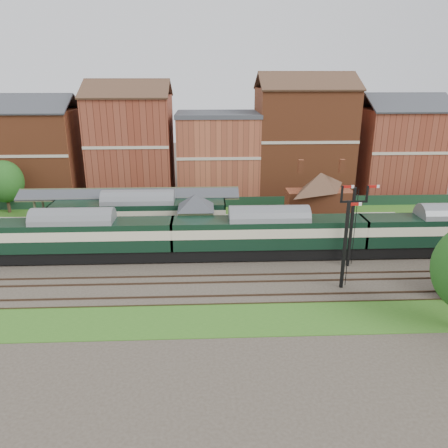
{
  "coord_description": "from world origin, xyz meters",
  "views": [
    {
      "loc": [
        -1.92,
        -41.42,
        18.0
      ],
      "look_at": [
        -0.05,
        2.0,
        3.0
      ],
      "focal_mm": 35.0,
      "sensor_mm": 36.0,
      "label": 1
    }
  ],
  "objects_px": {
    "semaphore_bracket": "(352,221)",
    "dmu_train": "(268,233)",
    "platform_railcar": "(139,215)",
    "signal_box": "(196,219)"
  },
  "relations": [
    {
      "from": "semaphore_bracket",
      "to": "dmu_train",
      "type": "bearing_deg",
      "value": 161.91
    },
    {
      "from": "platform_railcar",
      "to": "semaphore_bracket",
      "type": "bearing_deg",
      "value": -22.62
    },
    {
      "from": "signal_box",
      "to": "semaphore_bracket",
      "type": "bearing_deg",
      "value": -20.92
    },
    {
      "from": "semaphore_bracket",
      "to": "dmu_train",
      "type": "height_order",
      "value": "semaphore_bracket"
    },
    {
      "from": "semaphore_bracket",
      "to": "platform_railcar",
      "type": "bearing_deg",
      "value": 157.38
    },
    {
      "from": "dmu_train",
      "to": "platform_railcar",
      "type": "bearing_deg",
      "value": 155.02
    },
    {
      "from": "dmu_train",
      "to": "platform_railcar",
      "type": "distance_m",
      "value": 15.39
    },
    {
      "from": "platform_railcar",
      "to": "dmu_train",
      "type": "bearing_deg",
      "value": -24.98
    },
    {
      "from": "signal_box",
      "to": "semaphore_bracket",
      "type": "height_order",
      "value": "semaphore_bracket"
    },
    {
      "from": "dmu_train",
      "to": "platform_railcar",
      "type": "relative_size",
      "value": 2.96
    }
  ]
}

